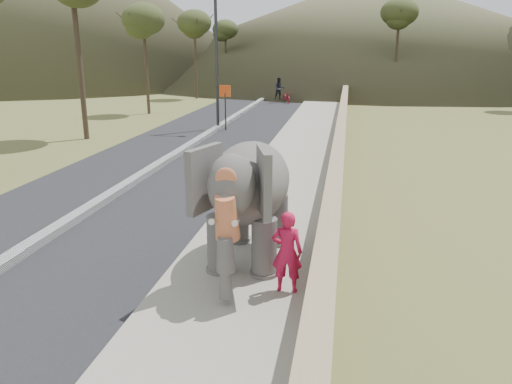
% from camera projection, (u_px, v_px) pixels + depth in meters
% --- Properties ---
extents(ground, '(160.00, 160.00, 0.00)m').
position_uv_depth(ground, '(239.00, 286.00, 9.63)').
color(ground, olive).
rests_on(ground, ground).
extents(road, '(7.00, 120.00, 0.03)m').
position_uv_depth(road, '(170.00, 160.00, 19.92)').
color(road, black).
rests_on(road, ground).
extents(median, '(0.35, 120.00, 0.22)m').
position_uv_depth(median, '(170.00, 158.00, 19.89)').
color(median, black).
rests_on(median, ground).
extents(walkway, '(3.00, 120.00, 0.15)m').
position_uv_depth(walkway, '(295.00, 164.00, 19.04)').
color(walkway, '#9E9687').
rests_on(walkway, ground).
extents(parapet, '(0.30, 120.00, 1.10)m').
position_uv_depth(parapet, '(339.00, 154.00, 18.62)').
color(parapet, tan).
rests_on(parapet, ground).
extents(lamppost, '(1.76, 0.36, 8.00)m').
position_uv_depth(lamppost, '(222.00, 36.00, 25.71)').
color(lamppost, '#313136').
rests_on(lamppost, ground).
extents(signboard, '(0.60, 0.08, 2.40)m').
position_uv_depth(signboard, '(225.00, 100.00, 26.32)').
color(signboard, '#2D2D33').
rests_on(signboard, ground).
extents(hill_far, '(80.00, 80.00, 14.00)m').
position_uv_depth(hill_far, '(374.00, 26.00, 72.75)').
color(hill_far, brown).
rests_on(hill_far, ground).
extents(elephant_and_man, '(2.13, 3.57, 2.58)m').
position_uv_depth(elephant_and_man, '(250.00, 199.00, 10.23)').
color(elephant_and_man, '#645E5A').
rests_on(elephant_and_man, ground).
extents(motorcyclist, '(1.70, 1.85, 1.98)m').
position_uv_depth(motorcyclist, '(283.00, 93.00, 39.01)').
color(motorcyclist, maroon).
rests_on(motorcyclist, ground).
extents(trees, '(48.07, 40.37, 9.08)m').
position_uv_depth(trees, '(368.00, 53.00, 34.00)').
color(trees, '#473828').
rests_on(trees, ground).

